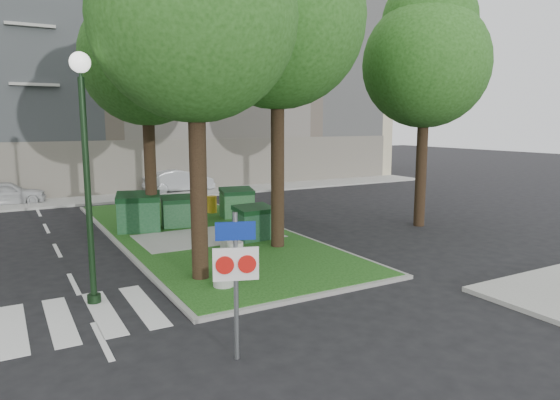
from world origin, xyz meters
TOP-DOWN VIEW (x-y plane):
  - ground at (0.00, 0.00)m, footprint 120.00×120.00m
  - median_island at (0.50, 8.00)m, footprint 6.00×16.00m
  - median_kerb at (0.50, 8.00)m, footprint 6.30×16.30m
  - building_sidewalk at (0.00, 18.50)m, footprint 42.00×3.00m
  - zebra_crossing at (-3.75, 1.50)m, footprint 5.00×3.00m
  - apartment_building at (0.00, 26.00)m, footprint 41.00×12.00m
  - tree_median_near_right at (2.09, 4.56)m, footprint 5.60×5.60m
  - tree_median_mid at (-0.91, 9.06)m, footprint 4.80×4.80m
  - tree_median_far at (2.29, 12.06)m, footprint 5.80×5.80m
  - tree_street_right at (9.09, 5.06)m, footprint 5.00×5.00m
  - dumpster_a at (-1.46, 9.17)m, footprint 1.87×1.54m
  - dumpster_b at (0.14, 9.25)m, footprint 1.48×1.16m
  - dumpster_c at (1.74, 5.76)m, footprint 1.40×1.04m
  - dumpster_d at (3.00, 9.93)m, footprint 1.53×1.17m
  - bollard_left at (-1.24, 1.56)m, footprint 0.53×0.53m
  - bollard_right at (0.33, 4.29)m, footprint 0.52×0.52m
  - bollard_mid at (0.39, 5.00)m, footprint 0.51×0.51m
  - litter_bin at (2.42, 11.41)m, footprint 0.44×0.44m
  - street_lamp at (-4.26, 2.26)m, footprint 0.46×0.46m
  - traffic_sign_pole at (-2.50, -2.00)m, footprint 0.78×0.31m
  - car_white at (-5.76, 19.21)m, footprint 3.84×1.74m
  - car_silver at (3.50, 19.50)m, footprint 4.31×1.70m

SIDE VIEW (x-z plane):
  - ground at x=0.00m, z-range 0.00..0.00m
  - zebra_crossing at x=-3.75m, z-range 0.00..0.01m
  - median_kerb at x=0.50m, z-range 0.00..0.10m
  - median_island at x=0.50m, z-range 0.00..0.12m
  - building_sidewalk at x=0.00m, z-range 0.00..0.12m
  - bollard_mid at x=0.39m, z-range 0.12..0.48m
  - bollard_right at x=0.33m, z-range 0.12..0.49m
  - bollard_left at x=-1.24m, z-range 0.12..0.50m
  - litter_bin at x=2.42m, z-range 0.12..0.89m
  - car_white at x=-5.76m, z-range 0.00..1.28m
  - car_silver at x=3.50m, z-range 0.00..1.40m
  - dumpster_c at x=1.74m, z-range 0.09..1.33m
  - dumpster_b at x=0.14m, z-range 0.09..1.34m
  - dumpster_d at x=3.00m, z-range 0.09..1.40m
  - dumpster_a at x=-1.46m, z-range 0.09..1.59m
  - traffic_sign_pole at x=-2.50m, z-range 0.38..3.09m
  - street_lamp at x=-4.26m, z-range 0.74..6.53m
  - tree_median_mid at x=-0.91m, z-range 1.98..11.97m
  - tree_street_right at x=9.09m, z-range 1.95..12.02m
  - tree_median_near_right at x=2.09m, z-range 2.26..13.72m
  - apartment_building at x=0.00m, z-range 0.00..16.00m
  - tree_median_far at x=2.29m, z-range 2.36..14.28m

